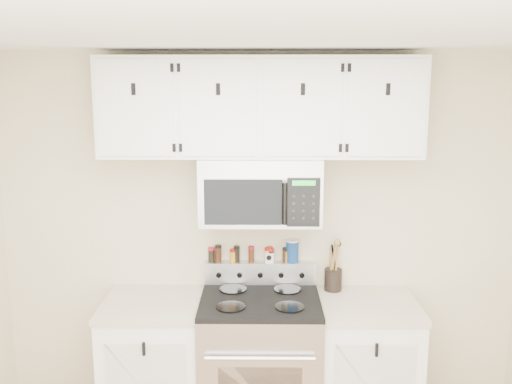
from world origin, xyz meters
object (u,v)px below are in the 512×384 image
(utensil_crock, at_px, (333,278))
(range, at_px, (260,366))
(salt_canister, at_px, (292,251))
(microwave, at_px, (260,190))

(utensil_crock, bearing_deg, range, -154.70)
(salt_canister, bearing_deg, range, -127.54)
(utensil_crock, height_order, salt_canister, utensil_crock)
(microwave, xyz_separation_m, salt_canister, (0.22, 0.16, -0.45))
(range, distance_m, utensil_crock, 0.75)
(microwave, bearing_deg, utensil_crock, 12.13)
(range, relative_size, microwave, 1.45)
(microwave, xyz_separation_m, utensil_crock, (0.49, 0.11, -0.62))
(utensil_crock, distance_m, salt_canister, 0.33)
(range, distance_m, salt_canister, 0.78)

